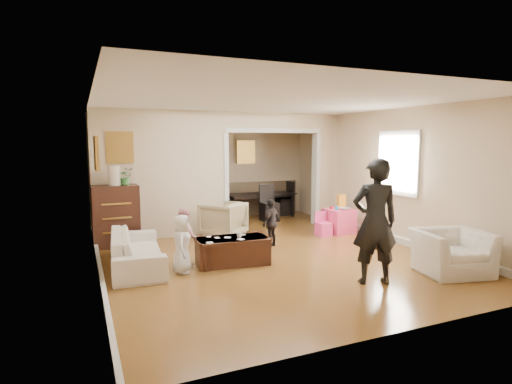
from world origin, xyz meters
name	(u,v)px	position (x,y,z in m)	size (l,w,h in m)	color
floor	(260,251)	(0.00, 0.00, 0.00)	(7.00, 7.00, 0.00)	#8F5D24
partition_left	(163,174)	(-1.38, 1.80, 1.30)	(2.75, 0.18, 2.60)	beige
partition_right	(324,170)	(2.48, 1.80, 1.30)	(0.55, 0.18, 2.60)	beige
partition_header	(273,121)	(1.10, 1.80, 2.42)	(2.22, 0.18, 0.35)	beige
window_pane	(398,163)	(2.73, -0.40, 1.55)	(0.03, 0.95, 1.10)	white
framed_art_partition	(120,147)	(-2.20, 1.70, 1.85)	(0.45, 0.03, 0.55)	brown
framed_art_sofa_wall	(96,153)	(-2.71, -0.60, 1.80)	(0.03, 0.55, 0.40)	brown
framed_art_alcove	(246,152)	(1.10, 3.44, 1.70)	(0.45, 0.03, 0.55)	brown
sofa	(137,250)	(-2.16, -0.11, 0.28)	(1.91, 0.75, 0.56)	beige
armchair_back	(223,219)	(-0.25, 1.35, 0.36)	(0.77, 0.79, 0.72)	tan
armchair_front	(451,252)	(2.11, -2.27, 0.32)	(0.98, 0.86, 0.64)	beige
dresser	(116,216)	(-2.34, 1.41, 0.58)	(0.84, 0.47, 1.15)	black
table_lamp	(114,176)	(-2.34, 1.41, 1.33)	(0.22, 0.22, 0.36)	beige
potted_plant	(126,176)	(-2.14, 1.41, 1.31)	(0.29, 0.25, 0.32)	#367233
coffee_table	(232,251)	(-0.73, -0.53, 0.21)	(1.14, 0.57, 0.43)	#3B1E13
coffee_cup	(239,235)	(-0.63, -0.58, 0.47)	(0.09, 0.09, 0.09)	silver
play_table	(339,221)	(2.17, 0.70, 0.26)	(0.54, 0.54, 0.52)	#E33B6B
cereal_box	(342,201)	(2.29, 0.80, 0.67)	(0.20, 0.07, 0.30)	yellow
cyan_cup	(337,208)	(2.07, 0.65, 0.56)	(0.08, 0.08, 0.08)	#2AB0D2
toy_block	(332,208)	(2.05, 0.82, 0.55)	(0.08, 0.06, 0.05)	red
play_bowl	(345,209)	(2.22, 0.58, 0.55)	(0.20, 0.20, 0.05)	silver
dining_table	(259,205)	(1.38, 3.21, 0.31)	(1.79, 1.00, 0.63)	black
adult_person	(375,222)	(0.75, -2.18, 0.87)	(0.63, 0.42, 1.74)	black
child_kneel_a	(182,244)	(-1.58, -0.68, 0.44)	(0.43, 0.28, 0.88)	silver
child_kneel_b	(185,236)	(-1.43, -0.23, 0.45)	(0.44, 0.34, 0.91)	pink
child_toddler	(271,223)	(0.32, 0.22, 0.45)	(0.53, 0.22, 0.90)	black
craft_papers	(225,238)	(-0.85, -0.53, 0.43)	(0.76, 0.50, 0.00)	white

